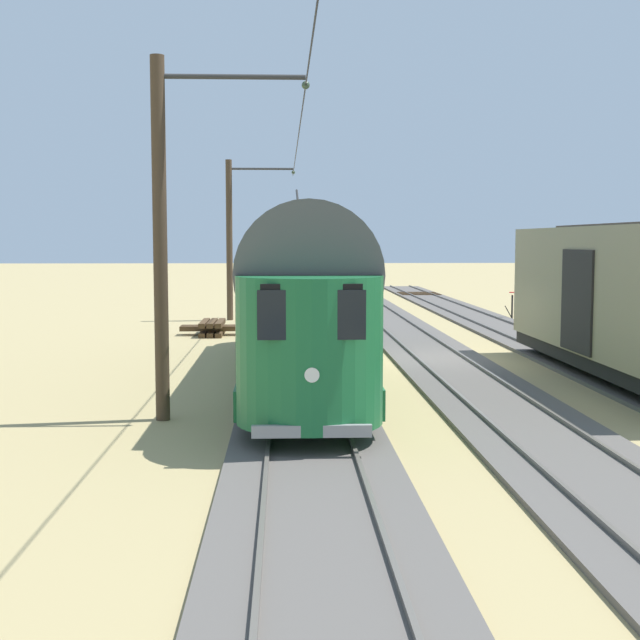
{
  "coord_description": "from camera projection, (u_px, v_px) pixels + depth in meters",
  "views": [
    {
      "loc": [
        4.62,
        25.44,
        3.59
      ],
      "look_at": [
        3.75,
        4.5,
        1.65
      ],
      "focal_mm": 48.65,
      "sensor_mm": 36.0,
      "label": 1
    }
  ],
  "objects": [
    {
      "name": "switch_stand",
      "position": [
        512.0,
        304.0,
        39.43
      ],
      "size": [
        0.5,
        0.3,
        1.24
      ],
      "color": "black",
      "rests_on": "ground"
    },
    {
      "name": "track_adjacent_siding",
      "position": [
        437.0,
        358.0,
        26.14
      ],
      "size": [
        2.8,
        80.0,
        0.18
      ],
      "color": "#56514C",
      "rests_on": "ground"
    },
    {
      "name": "spare_tie_stack",
      "position": [
        212.0,
        328.0,
        32.86
      ],
      "size": [
        2.4,
        2.4,
        0.54
      ],
      "color": "#47331E",
      "rests_on": "ground"
    },
    {
      "name": "catenary_pole_foreground",
      "position": [
        231.0,
        237.0,
        38.69
      ],
      "size": [
        3.09,
        0.28,
        7.15
      ],
      "color": "#423323",
      "rests_on": "ground"
    },
    {
      "name": "track_streetcar_siding",
      "position": [
        574.0,
        357.0,
        26.32
      ],
      "size": [
        2.8,
        80.0,
        0.18
      ],
      "color": "#56514C",
      "rests_on": "ground"
    },
    {
      "name": "ground_plane",
      "position": [
        439.0,
        361.0,
        25.84
      ],
      "size": [
        220.0,
        220.0,
        0.0
      ],
      "primitive_type": "plane",
      "color": "tan"
    },
    {
      "name": "vintage_streetcar",
      "position": [
        301.0,
        292.0,
        22.31
      ],
      "size": [
        2.65,
        17.38,
        5.1
      ],
      "color": "#196033",
      "rests_on": "ground"
    },
    {
      "name": "overhead_wire_run",
      "position": [
        302.0,
        92.0,
        17.66
      ],
      "size": [
        2.88,
        47.6,
        0.18
      ],
      "color": "black",
      "rests_on": "ground"
    },
    {
      "name": "catenary_pole_mid_near",
      "position": [
        165.0,
        232.0,
        17.01
      ],
      "size": [
        3.09,
        0.28,
        7.15
      ],
      "color": "#423323",
      "rests_on": "ground"
    },
    {
      "name": "coach_adjacent",
      "position": [
        635.0,
        297.0,
        21.71
      ],
      "size": [
        2.96,
        11.96,
        3.85
      ],
      "color": "tan",
      "rests_on": "ground"
    },
    {
      "name": "track_third_siding",
      "position": [
        299.0,
        358.0,
        25.97
      ],
      "size": [
        2.8,
        80.0,
        0.18
      ],
      "color": "#56514C",
      "rests_on": "ground"
    }
  ]
}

